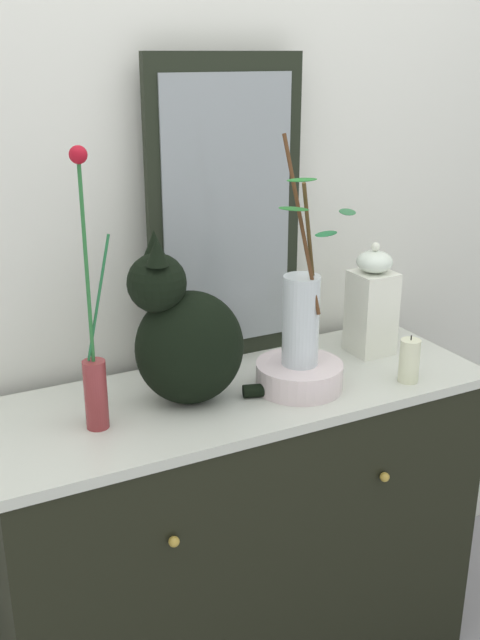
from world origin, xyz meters
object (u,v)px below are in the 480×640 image
mirror_leaning (226,214)px  candle_pillar (409,361)px  cat_sitting (185,336)px  sideboard (240,542)px  vase_slim_green (94,365)px  jar_lidded_porcelain (372,304)px  bowl_porcelain (299,376)px  vase_glass_clear (301,315)px

mirror_leaning → candle_pillar: bearing=-46.7°
cat_sitting → candle_pillar: 0.57m
sideboard → vase_slim_green: size_ratio=2.06×
sideboard → candle_pillar: size_ratio=10.22×
sideboard → jar_lidded_porcelain: jar_lidded_porcelain is taller
mirror_leaning → bowl_porcelain: size_ratio=3.65×
sideboard → mirror_leaning: mirror_leaning is taller
sideboard → vase_glass_clear: size_ratio=2.29×
bowl_porcelain → cat_sitting: bearing=169.5°
mirror_leaning → jar_lidded_porcelain: 0.46m
sideboard → vase_glass_clear: vase_glass_clear is taller
mirror_leaning → vase_glass_clear: 0.34m
vase_glass_clear → bowl_porcelain: bearing=84.2°
candle_pillar → bowl_porcelain: bearing=160.9°
cat_sitting → vase_slim_green: vase_slim_green is taller
vase_slim_green → candle_pillar: 0.77m
vase_glass_clear → candle_pillar: vase_glass_clear is taller
candle_pillar → vase_slim_green: bearing=171.1°
mirror_leaning → candle_pillar: 0.59m
cat_sitting → jar_lidded_porcelain: (0.57, 0.06, -0.03)m
bowl_porcelain → candle_pillar: 0.28m
mirror_leaning → cat_sitting: size_ratio=1.87×
cat_sitting → candle_pillar: (0.54, -0.14, -0.11)m
sideboard → mirror_leaning: size_ratio=1.61×
cat_sitting → sideboard: bearing=2.2°
vase_slim_green → candle_pillar: bearing=-8.9°
sideboard → bowl_porcelain: bearing=-23.3°
mirror_leaning → cat_sitting: mirror_leaning is taller
cat_sitting → jar_lidded_porcelain: size_ratio=1.35×
cat_sitting → candle_pillar: size_ratio=3.39×
vase_glass_clear → candle_pillar: bearing=-18.6°
cat_sitting → bowl_porcelain: size_ratio=1.95×
sideboard → bowl_porcelain: 0.50m
mirror_leaning → vase_slim_green: mirror_leaning is taller
bowl_porcelain → vase_glass_clear: (-0.00, -0.00, 0.16)m
vase_slim_green → candle_pillar: (0.76, -0.12, -0.09)m
vase_slim_green → jar_lidded_porcelain: (0.79, 0.08, -0.01)m
vase_slim_green → bowl_porcelain: 0.51m
vase_slim_green → vase_glass_clear: 0.50m
mirror_leaning → candle_pillar: (0.33, -0.35, -0.33)m
vase_glass_clear → jar_lidded_porcelain: bearing=21.3°
mirror_leaning → cat_sitting: (-0.21, -0.21, -0.22)m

